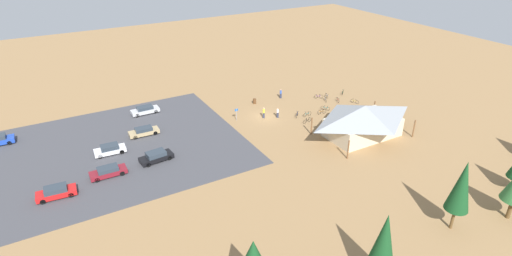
{
  "coord_description": "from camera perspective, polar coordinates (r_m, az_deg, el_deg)",
  "views": [
    {
      "loc": [
        31.52,
        52.32,
        28.75
      ],
      "look_at": [
        4.5,
        4.78,
        1.2
      ],
      "focal_mm": 28.32,
      "sensor_mm": 36.0,
      "label": 1
    }
  ],
  "objects": [
    {
      "name": "bicycle_red_front_row",
      "position": [
        74.89,
        11.45,
        3.92
      ],
      "size": [
        0.69,
        1.57,
        0.81
      ],
      "color": "black",
      "rests_on": "ground"
    },
    {
      "name": "bike_pavilion",
      "position": [
        62.49,
        14.95,
        1.26
      ],
      "size": [
        13.25,
        8.67,
        4.96
      ],
      "color": "beige",
      "rests_on": "ground"
    },
    {
      "name": "pine_far_east",
      "position": [
        45.77,
        27.06,
        -7.33
      ],
      "size": [
        2.41,
        2.41,
        8.22
      ],
      "color": "brown",
      "rests_on": "ground"
    },
    {
      "name": "car_white_back_corner",
      "position": [
        60.02,
        -19.94,
        -2.86
      ],
      "size": [
        4.32,
        2.03,
        1.35
      ],
      "color": "white",
      "rests_on": "parking_lot_asphalt"
    },
    {
      "name": "lot_sign",
      "position": [
        65.84,
        -2.78,
        2.18
      ],
      "size": [
        0.56,
        0.08,
        2.2
      ],
      "color": "#99999E",
      "rests_on": "ground"
    },
    {
      "name": "car_maroon_inner_stall",
      "position": [
        54.97,
        -20.16,
        -5.79
      ],
      "size": [
        4.54,
        1.81,
        1.28
      ],
      "color": "maroon",
      "rests_on": "parking_lot_asphalt"
    },
    {
      "name": "bicycle_green_back_row",
      "position": [
        78.48,
        12.14,
        4.91
      ],
      "size": [
        1.25,
        1.1,
        0.81
      ],
      "color": "black",
      "rests_on": "ground"
    },
    {
      "name": "bicycle_teal_lone_west",
      "position": [
        71.07,
        9.77,
        2.78
      ],
      "size": [
        1.0,
        1.31,
        0.78
      ],
      "color": "black",
      "rests_on": "ground"
    },
    {
      "name": "bicycle_blue_yard_center",
      "position": [
        67.83,
        5.81,
        1.88
      ],
      "size": [
        1.28,
        1.25,
        0.83
      ],
      "color": "black",
      "rests_on": "ground"
    },
    {
      "name": "trash_bin",
      "position": [
        72.63,
        -0.21,
        3.81
      ],
      "size": [
        0.6,
        0.6,
        0.9
      ],
      "primitive_type": "cylinder",
      "color": "brown",
      "rests_on": "ground"
    },
    {
      "name": "car_silver_by_curb",
      "position": [
        70.98,
        -15.4,
        2.47
      ],
      "size": [
        4.67,
        1.84,
        1.31
      ],
      "color": "#BCBCC1",
      "rests_on": "parking_lot_asphalt"
    },
    {
      "name": "bicycle_teal_by_bin",
      "position": [
        68.29,
        7.26,
        1.96
      ],
      "size": [
        1.67,
        0.48,
        0.82
      ],
      "color": "black",
      "rests_on": "ground"
    },
    {
      "name": "car_black_aisle_side",
      "position": [
        56.39,
        -13.92,
        -3.91
      ],
      "size": [
        4.63,
        2.32,
        1.4
      ],
      "color": "black",
      "rests_on": "parking_lot_asphalt"
    },
    {
      "name": "ground",
      "position": [
        67.51,
        1.32,
        1.53
      ],
      "size": [
        160.0,
        160.0,
        0.0
      ],
      "primitive_type": "plane",
      "color": "#937047",
      "rests_on": "ground"
    },
    {
      "name": "bicycle_silver_edge_south",
      "position": [
        76.54,
        9.96,
        4.54
      ],
      "size": [
        0.75,
        1.54,
        0.76
      ],
      "color": "black",
      "rests_on": "ground"
    },
    {
      "name": "bicycle_black_mid_cluster",
      "position": [
        65.98,
        7.24,
        1.05
      ],
      "size": [
        1.77,
        0.49,
        0.84
      ],
      "color": "black",
      "rests_on": "ground"
    },
    {
      "name": "bicycle_orange_edge_north",
      "position": [
        69.47,
        9.28,
        2.28
      ],
      "size": [
        1.74,
        0.48,
        0.88
      ],
      "color": "black",
      "rests_on": "ground"
    },
    {
      "name": "bicycle_white_yard_front",
      "position": [
        74.75,
        9.77,
        4.03
      ],
      "size": [
        0.77,
        1.59,
        0.87
      ],
      "color": "black",
      "rests_on": "ground"
    },
    {
      "name": "parking_lot_asphalt",
      "position": [
        61.13,
        -21.76,
        -3.38
      ],
      "size": [
        41.06,
        29.09,
        0.05
      ],
      "primitive_type": "cube",
      "color": "#424247",
      "rests_on": "ground"
    },
    {
      "name": "visitor_near_lot",
      "position": [
        67.11,
        3.08,
        2.19
      ],
      "size": [
        0.38,
        0.36,
        1.72
      ],
      "color": "#2D3347",
      "rests_on": "ground"
    },
    {
      "name": "bicycle_yellow_lone_east",
      "position": [
        74.96,
        13.77,
        3.67
      ],
      "size": [
        0.71,
        1.5,
        0.75
      ],
      "color": "black",
      "rests_on": "ground"
    },
    {
      "name": "car_tan_end_stall",
      "position": [
        63.7,
        -15.56,
        -0.46
      ],
      "size": [
        4.54,
        1.85,
        1.26
      ],
      "color": "tan",
      "rests_on": "parking_lot_asphalt"
    },
    {
      "name": "visitor_at_bikes",
      "position": [
        66.88,
        1.11,
        2.2
      ],
      "size": [
        0.4,
        0.37,
        1.85
      ],
      "color": "#2D3347",
      "rests_on": "ground"
    },
    {
      "name": "bicycle_purple_trailside",
      "position": [
        75.77,
        8.82,
        4.42
      ],
      "size": [
        1.48,
        0.85,
        0.79
      ],
      "color": "black",
      "rests_on": "ground"
    },
    {
      "name": "visitor_by_pavilion",
      "position": [
        74.95,
        3.51,
        4.9
      ],
      "size": [
        0.36,
        0.36,
        1.75
      ],
      "color": "#2D3347",
      "rests_on": "ground"
    },
    {
      "name": "pine_east",
      "position": [
        37.11,
        17.61,
        -15.13
      ],
      "size": [
        2.52,
        2.52,
        7.68
      ],
      "color": "brown",
      "rests_on": "ground"
    },
    {
      "name": "car_red_front_row",
      "position": [
        53.35,
        -26.39,
        -8.1
      ],
      "size": [
        4.54,
        2.11,
        1.41
      ],
      "color": "red",
      "rests_on": "parking_lot_asphalt"
    }
  ]
}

